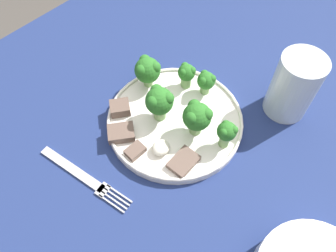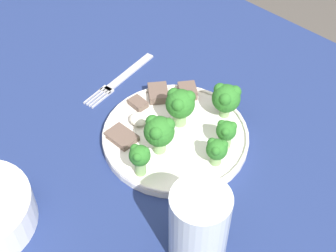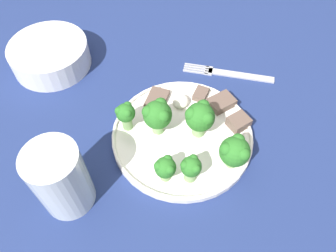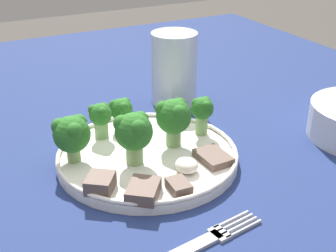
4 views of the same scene
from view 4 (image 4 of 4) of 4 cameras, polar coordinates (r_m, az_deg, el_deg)
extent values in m
cube|color=navy|center=(0.69, 4.30, -3.62)|extent=(1.40, 1.06, 0.03)
cylinder|color=brown|center=(1.56, 6.52, -0.74)|extent=(0.06, 0.06, 0.69)
cylinder|color=white|center=(0.64, -2.34, -4.01)|extent=(0.25, 0.25, 0.01)
torus|color=white|center=(0.64, -2.35, -3.31)|extent=(0.25, 0.25, 0.01)
cube|color=#B2B2B7|center=(0.52, 6.29, -12.93)|extent=(0.03, 0.02, 0.00)
cube|color=#B2B2B7|center=(0.53, 9.21, -12.36)|extent=(0.01, 0.05, 0.00)
cube|color=#B2B2B7|center=(0.53, 8.70, -12.01)|extent=(0.01, 0.05, 0.00)
cube|color=#B2B2B7|center=(0.54, 8.19, -11.66)|extent=(0.01, 0.05, 0.00)
cube|color=#B2B2B7|center=(0.54, 7.70, -11.32)|extent=(0.01, 0.05, 0.00)
cylinder|color=silver|center=(0.81, 0.75, 7.05)|extent=(0.08, 0.08, 0.12)
cylinder|color=silver|center=(0.82, 0.74, 5.39)|extent=(0.07, 0.07, 0.07)
cylinder|color=#7FA866|center=(0.66, 0.68, -1.27)|extent=(0.02, 0.02, 0.03)
sphere|color=#286B23|center=(0.64, 0.69, 1.17)|extent=(0.05, 0.05, 0.05)
sphere|color=#286B23|center=(0.63, 1.33, 1.58)|extent=(0.02, 0.02, 0.02)
sphere|color=#286B23|center=(0.65, 1.38, 2.53)|extent=(0.02, 0.02, 0.02)
sphere|color=#286B23|center=(0.64, -0.63, 2.10)|extent=(0.02, 0.02, 0.02)
cylinder|color=#7FA866|center=(0.62, -4.10, -3.31)|extent=(0.02, 0.02, 0.03)
sphere|color=#286B23|center=(0.60, -4.20, -0.69)|extent=(0.05, 0.05, 0.05)
sphere|color=#286B23|center=(0.58, -3.65, -0.30)|extent=(0.02, 0.02, 0.02)
sphere|color=#286B23|center=(0.61, -3.40, 0.79)|extent=(0.02, 0.02, 0.02)
sphere|color=#286B23|center=(0.60, -5.66, 0.30)|extent=(0.02, 0.02, 0.02)
cylinder|color=#7FA866|center=(0.71, -5.63, 0.42)|extent=(0.02, 0.02, 0.02)
sphere|color=#286B23|center=(0.70, -5.70, 2.01)|extent=(0.03, 0.03, 0.03)
sphere|color=#286B23|center=(0.69, -5.41, 2.28)|extent=(0.02, 0.02, 0.02)
sphere|color=#286B23|center=(0.70, -5.22, 2.87)|extent=(0.02, 0.02, 0.02)
sphere|color=#286B23|center=(0.70, -6.56, 2.59)|extent=(0.02, 0.02, 0.02)
cylinder|color=#7FA866|center=(0.63, -11.42, -3.27)|extent=(0.02, 0.02, 0.02)
sphere|color=#286B23|center=(0.62, -11.65, -0.99)|extent=(0.05, 0.05, 0.05)
sphere|color=#286B23|center=(0.60, -11.34, -0.63)|extent=(0.02, 0.02, 0.02)
sphere|color=#286B23|center=(0.62, -10.82, 0.43)|extent=(0.02, 0.02, 0.02)
sphere|color=#286B23|center=(0.62, -13.07, -0.05)|extent=(0.02, 0.02, 0.02)
cylinder|color=#7FA866|center=(0.69, 4.12, 0.17)|extent=(0.02, 0.02, 0.03)
sphere|color=#286B23|center=(0.68, 4.19, 2.16)|extent=(0.03, 0.03, 0.03)
sphere|color=#286B23|center=(0.67, 4.65, 2.43)|extent=(0.02, 0.02, 0.02)
sphere|color=#286B23|center=(0.68, 4.61, 3.02)|extent=(0.02, 0.02, 0.02)
sphere|color=#286B23|center=(0.68, 3.36, 2.76)|extent=(0.02, 0.02, 0.02)
cylinder|color=#7FA866|center=(0.69, -8.12, -0.42)|extent=(0.02, 0.02, 0.02)
sphere|color=#286B23|center=(0.68, -8.25, 1.39)|extent=(0.03, 0.03, 0.03)
sphere|color=#286B23|center=(0.66, -8.00, 1.66)|extent=(0.01, 0.01, 0.01)
sphere|color=#286B23|center=(0.68, -7.75, 2.26)|extent=(0.01, 0.01, 0.01)
sphere|color=#286B23|center=(0.67, -9.12, 1.98)|extent=(0.01, 0.01, 0.01)
cube|color=brown|center=(0.55, -3.03, -7.85)|extent=(0.06, 0.06, 0.02)
cube|color=brown|center=(0.63, 5.53, -3.81)|extent=(0.05, 0.04, 0.01)
cube|color=brown|center=(0.56, 1.31, -7.29)|extent=(0.03, 0.03, 0.01)
cube|color=brown|center=(0.57, -8.26, -6.91)|extent=(0.05, 0.05, 0.02)
ellipsoid|color=silver|center=(0.60, 2.29, -4.80)|extent=(0.03, 0.03, 0.02)
camera|label=1|loc=(0.54, 42.95, 39.53)|focal=35.00mm
camera|label=2|loc=(1.11, 10.13, 39.51)|focal=50.00mm
camera|label=3|loc=(0.85, -21.31, 35.68)|focal=35.00mm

